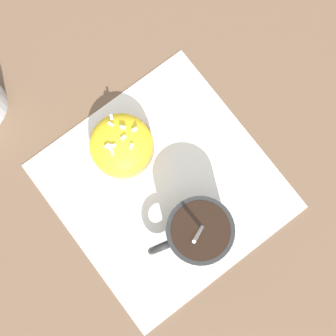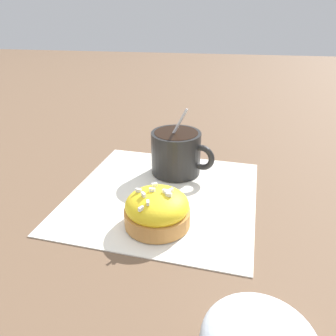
{
  "view_description": "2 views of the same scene",
  "coord_description": "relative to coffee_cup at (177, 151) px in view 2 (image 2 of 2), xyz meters",
  "views": [
    {
      "loc": [
        0.06,
        -0.04,
        0.59
      ],
      "look_at": [
        -0.01,
        0.02,
        0.04
      ],
      "focal_mm": 50.0,
      "sensor_mm": 36.0,
      "label": 1
    },
    {
      "loc": [
        -0.39,
        -0.07,
        0.24
      ],
      "look_at": [
        0.02,
        -0.0,
        0.04
      ],
      "focal_mm": 35.0,
      "sensor_mm": 36.0,
      "label": 2
    }
  ],
  "objects": [
    {
      "name": "coffee_cup",
      "position": [
        0.0,
        0.0,
        0.0
      ],
      "size": [
        0.08,
        0.1,
        0.1
      ],
      "color": "black",
      "rests_on": "paper_napkin"
    },
    {
      "name": "ground_plane",
      "position": [
        -0.07,
        0.01,
        -0.04
      ],
      "size": [
        3.0,
        3.0,
        0.0
      ],
      "primitive_type": "plane",
      "color": "brown"
    },
    {
      "name": "paper_napkin",
      "position": [
        -0.07,
        0.01,
        -0.04
      ],
      "size": [
        0.28,
        0.28,
        0.0
      ],
      "color": "white",
      "rests_on": "ground_plane"
    },
    {
      "name": "frosted_pastry",
      "position": [
        -0.14,
        0.0,
        -0.02
      ],
      "size": [
        0.08,
        0.08,
        0.05
      ],
      "color": "#C18442",
      "rests_on": "paper_napkin"
    }
  ]
}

